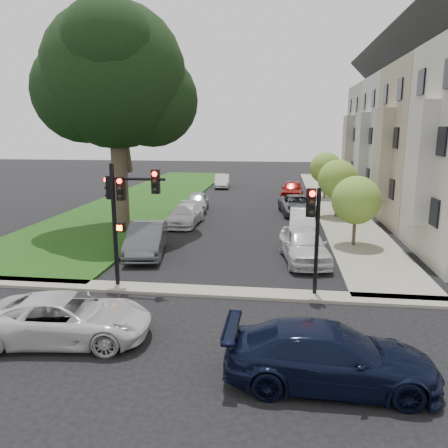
# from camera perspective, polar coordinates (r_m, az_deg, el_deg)

# --- Properties ---
(ground) EXTENTS (140.00, 140.00, 0.00)m
(ground) POSITION_cam_1_polar(r_m,az_deg,el_deg) (14.68, -2.56, -11.84)
(ground) COLOR black
(ground) RESTS_ON ground
(grass_strip) EXTENTS (8.00, 44.00, 0.12)m
(grass_strip) POSITION_cam_1_polar(r_m,az_deg,el_deg) (39.33, -9.50, 3.45)
(grass_strip) COLOR black
(grass_strip) RESTS_ON ground
(sidewalk_right) EXTENTS (3.50, 44.00, 0.12)m
(sidewalk_right) POSITION_cam_1_polar(r_m,az_deg,el_deg) (37.91, 13.96, 2.93)
(sidewalk_right) COLOR gray
(sidewalk_right) RESTS_ON ground
(sidewalk_cross) EXTENTS (60.00, 1.00, 0.12)m
(sidewalk_cross) POSITION_cam_1_polar(r_m,az_deg,el_deg) (16.48, -1.36, -8.83)
(sidewalk_cross) COLOR gray
(sidewalk_cross) RESTS_ON ground
(house_c) EXTENTS (7.70, 7.55, 15.97)m
(house_c) POSITION_cam_1_polar(r_m,az_deg,el_deg) (37.58, 23.57, 12.74)
(house_c) COLOR #9C9795
(house_c) RESTS_ON ground
(house_d) EXTENTS (7.70, 7.55, 15.97)m
(house_d) POSITION_cam_1_polar(r_m,az_deg,el_deg) (44.85, 20.92, 12.71)
(house_d) COLOR #A79B8D
(house_d) RESTS_ON ground
(eucalyptus) EXTENTS (9.18, 8.33, 13.01)m
(eucalyptus) POSITION_cam_1_polar(r_m,az_deg,el_deg) (26.80, -14.20, 18.13)
(eucalyptus) COLOR #362618
(eucalyptus) RESTS_ON ground
(small_tree_a) EXTENTS (2.47, 2.47, 3.71)m
(small_tree_a) POSITION_cam_1_polar(r_m,az_deg,el_deg) (23.15, 16.87, 2.99)
(small_tree_a) COLOR #362618
(small_tree_a) RESTS_ON ground
(small_tree_b) EXTENTS (2.67, 2.67, 4.00)m
(small_tree_b) POSITION_cam_1_polar(r_m,az_deg,el_deg) (30.57, 14.63, 5.64)
(small_tree_b) COLOR #362618
(small_tree_b) RESTS_ON ground
(small_tree_c) EXTENTS (2.72, 2.72, 4.08)m
(small_tree_c) POSITION_cam_1_polar(r_m,az_deg,el_deg) (38.84, 13.14, 7.14)
(small_tree_c) COLOR #362618
(small_tree_c) RESTS_ON ground
(traffic_signal_main) EXTENTS (2.32, 0.60, 4.77)m
(traffic_signal_main) POSITION_cam_1_polar(r_m,az_deg,el_deg) (16.69, -13.01, 2.63)
(traffic_signal_main) COLOR black
(traffic_signal_main) RESTS_ON ground
(traffic_signal_secondary) EXTENTS (0.53, 0.42, 4.00)m
(traffic_signal_secondary) POSITION_cam_1_polar(r_m,az_deg,el_deg) (15.76, 11.65, 0.29)
(traffic_signal_secondary) COLOR black
(traffic_signal_secondary) RESTS_ON ground
(car_cross_near) EXTENTS (5.08, 2.79, 1.35)m
(car_cross_near) POSITION_cam_1_polar(r_m,az_deg,el_deg) (13.63, -19.89, -11.48)
(car_cross_near) COLOR silver
(car_cross_near) RESTS_ON ground
(car_cross_far) EXTENTS (5.06, 2.08, 1.47)m
(car_cross_far) POSITION_cam_1_polar(r_m,az_deg,el_deg) (11.10, 13.66, -16.39)
(car_cross_far) COLOR black
(car_cross_far) RESTS_ON ground
(car_parked_0) EXTENTS (2.53, 4.92, 1.60)m
(car_parked_0) POSITION_cam_1_polar(r_m,az_deg,el_deg) (20.45, 10.38, -2.63)
(car_parked_0) COLOR silver
(car_parked_0) RESTS_ON ground
(car_parked_1) EXTENTS (1.59, 4.18, 1.36)m
(car_parked_1) POSITION_cam_1_polar(r_m,az_deg,el_deg) (26.20, 10.18, 0.39)
(car_parked_1) COLOR silver
(car_parked_1) RESTS_ON ground
(car_parked_2) EXTENTS (2.87, 5.15, 1.36)m
(car_parked_2) POSITION_cam_1_polar(r_m,az_deg,el_deg) (31.64, 9.55, 2.45)
(car_parked_2) COLOR #3F4247
(car_parked_2) RESTS_ON ground
(car_parked_3) EXTENTS (2.24, 4.71, 1.55)m
(car_parked_3) POSITION_cam_1_polar(r_m,az_deg,el_deg) (39.06, 8.88, 4.47)
(car_parked_3) COLOR maroon
(car_parked_3) RESTS_ON ground
(car_parked_5) EXTENTS (2.40, 4.91, 1.55)m
(car_parked_5) POSITION_cam_1_polar(r_m,az_deg,el_deg) (21.47, -10.07, -1.97)
(car_parked_5) COLOR #3F4247
(car_parked_5) RESTS_ON ground
(car_parked_6) EXTENTS (1.96, 4.53, 1.30)m
(car_parked_6) POSITION_cam_1_polar(r_m,az_deg,el_deg) (27.88, -5.06, 1.19)
(car_parked_6) COLOR silver
(car_parked_6) RESTS_ON ground
(car_parked_7) EXTENTS (2.02, 4.18, 1.37)m
(car_parked_7) POSITION_cam_1_polar(r_m,az_deg,el_deg) (32.70, -3.54, 2.93)
(car_parked_7) COLOR #999BA0
(car_parked_7) RESTS_ON ground
(car_parked_9) EXTENTS (1.84, 4.25, 1.36)m
(car_parked_9) POSITION_cam_1_polar(r_m,az_deg,el_deg) (45.78, -0.25, 5.63)
(car_parked_9) COLOR silver
(car_parked_9) RESTS_ON ground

